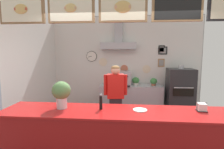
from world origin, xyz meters
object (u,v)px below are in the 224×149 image
napkin_holder (202,107)px  pepper_grinder (101,102)px  espresso_machine (121,78)px  condiment_plate (140,110)px  potted_basil (109,80)px  potted_sage (154,82)px  pizza_oven (180,94)px  potted_rosemary (136,81)px  basil_vase (61,93)px  shop_worker (116,97)px

napkin_holder → pepper_grinder: size_ratio=0.59×
espresso_machine → condiment_plate: (0.38, -2.75, -0.07)m
espresso_machine → potted_basil: (-0.37, 0.06, -0.07)m
potted_sage → pizza_oven: bearing=-17.2°
potted_rosemary → potted_sage: (0.53, 0.02, -0.02)m
potted_basil → basil_vase: 2.85m
pizza_oven → shop_worker: size_ratio=0.96×
espresso_machine → potted_rosemary: 0.43m
basil_vase → napkin_holder: bearing=1.5°
espresso_machine → basil_vase: size_ratio=1.38×
potted_sage → pepper_grinder: size_ratio=0.94×
shop_worker → pepper_grinder: shop_worker is taller
potted_basil → basil_vase: size_ratio=0.56×
potted_rosemary → pepper_grinder: pepper_grinder is taller
pepper_grinder → potted_rosemary: bearing=77.1°
basil_vase → condiment_plate: 1.21m
espresso_machine → napkin_holder: bearing=-64.6°
condiment_plate → napkin_holder: bearing=3.4°
potted_sage → pepper_grinder: pepper_grinder is taller
pizza_oven → basil_vase: bearing=-134.1°
pizza_oven → condiment_plate: size_ratio=7.33×
basil_vase → pepper_grinder: size_ratio=1.75×
pizza_oven → potted_sage: 0.80m
potted_rosemary → basil_vase: bearing=-114.2°
pizza_oven → condiment_plate: (-1.28, -2.54, 0.33)m
shop_worker → potted_rosemary: bearing=-117.7°
shop_worker → potted_rosemary: (0.50, 1.37, 0.16)m
shop_worker → pizza_oven: bearing=-153.7°
pizza_oven → napkin_holder: (-0.39, -2.49, 0.37)m
potted_basil → basil_vase: basil_vase is taller
potted_sage → napkin_holder: napkin_holder is taller
espresso_machine → napkin_holder: (1.28, -2.69, -0.02)m
basil_vase → pepper_grinder: bearing=0.5°
shop_worker → espresso_machine: size_ratio=2.77×
basil_vase → condiment_plate: size_ratio=2.00×
potted_rosemary → potted_basil: (-0.80, 0.06, 0.00)m
potted_sage → condiment_plate: size_ratio=1.07×
espresso_machine → basil_vase: basil_vase is taller
pizza_oven → basil_vase: 3.59m
pizza_oven → condiment_plate: bearing=-116.7°
shop_worker → potted_basil: 1.46m
shop_worker → napkin_holder: 1.91m
espresso_machine → condiment_plate: 2.77m
espresso_machine → potted_basil: bearing=170.8°
shop_worker → pepper_grinder: 1.41m
espresso_machine → pizza_oven: bearing=-6.9°
pizza_oven → potted_sage: (-0.71, 0.22, 0.30)m
napkin_holder → basil_vase: size_ratio=0.34×
potted_basil → condiment_plate: (0.75, -2.81, 0.01)m
shop_worker → espresso_machine: 1.39m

